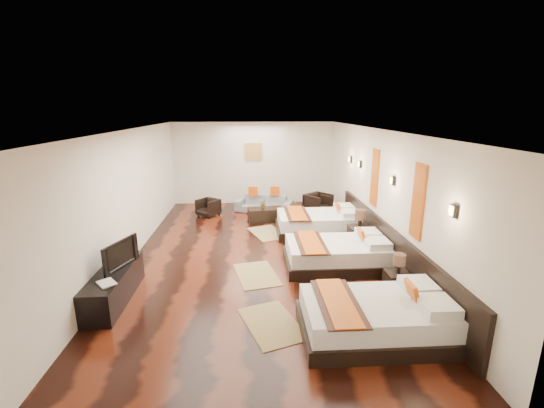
{
  "coord_description": "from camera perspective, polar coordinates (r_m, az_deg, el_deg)",
  "views": [
    {
      "loc": [
        -0.13,
        -7.68,
        3.23
      ],
      "look_at": [
        0.37,
        0.35,
        1.1
      ],
      "focal_mm": 23.81,
      "sensor_mm": 36.0,
      "label": 1
    }
  ],
  "objects": [
    {
      "name": "floor",
      "position": [
        8.33,
        -2.43,
        -7.99
      ],
      "size": [
        5.5,
        9.5,
        0.01
      ],
      "primitive_type": "cube",
      "color": "black",
      "rests_on": "ground"
    },
    {
      "name": "ceiling",
      "position": [
        7.69,
        -2.66,
        11.62
      ],
      "size": [
        5.5,
        9.5,
        0.01
      ],
      "primitive_type": "cube",
      "color": "white",
      "rests_on": "floor"
    },
    {
      "name": "back_wall",
      "position": [
        12.56,
        -2.95,
        6.45
      ],
      "size": [
        5.5,
        0.01,
        2.8
      ],
      "primitive_type": "cube",
      "color": "silver",
      "rests_on": "floor"
    },
    {
      "name": "left_wall",
      "position": [
        8.32,
        -21.84,
        1.05
      ],
      "size": [
        0.01,
        9.5,
        2.8
      ],
      "primitive_type": "cube",
      "color": "silver",
      "rests_on": "floor"
    },
    {
      "name": "right_wall",
      "position": [
        8.4,
        16.58,
        1.63
      ],
      "size": [
        0.01,
        9.5,
        2.8
      ],
      "primitive_type": "cube",
      "color": "silver",
      "rests_on": "floor"
    },
    {
      "name": "headboard_panel",
      "position": [
        7.94,
        17.74,
        -6.4
      ],
      "size": [
        0.08,
        6.6,
        0.9
      ],
      "primitive_type": "cube",
      "color": "black",
      "rests_on": "floor"
    },
    {
      "name": "bed_near",
      "position": [
        5.72,
        16.3,
        -16.81
      ],
      "size": [
        2.17,
        1.36,
        0.83
      ],
      "color": "black",
      "rests_on": "floor"
    },
    {
      "name": "bed_mid",
      "position": [
        7.77,
        10.4,
        -7.72
      ],
      "size": [
        2.16,
        1.36,
        0.82
      ],
      "color": "black",
      "rests_on": "floor"
    },
    {
      "name": "bed_far",
      "position": [
        9.69,
        7.48,
        -2.96
      ],
      "size": [
        2.21,
        1.39,
        0.84
      ],
      "color": "black",
      "rests_on": "floor"
    },
    {
      "name": "nightstand_a",
      "position": [
        6.88,
        19.2,
        -11.47
      ],
      "size": [
        0.4,
        0.4,
        0.79
      ],
      "color": "black",
      "rests_on": "floor"
    },
    {
      "name": "nightstand_b",
      "position": [
        8.85,
        13.61,
        -4.72
      ],
      "size": [
        0.48,
        0.48,
        0.95
      ],
      "color": "black",
      "rests_on": "floor"
    },
    {
      "name": "jute_mat_near",
      "position": [
        5.89,
        -0.07,
        -18.38
      ],
      "size": [
        1.11,
        1.38,
        0.01
      ],
      "primitive_type": "cube",
      "rotation": [
        0.0,
        0.0,
        0.34
      ],
      "color": "olive",
      "rests_on": "floor"
    },
    {
      "name": "jute_mat_mid",
      "position": [
        7.38,
        -2.46,
        -11.07
      ],
      "size": [
        0.99,
        1.33,
        0.01
      ],
      "primitive_type": "cube",
      "rotation": [
        0.0,
        0.0,
        0.21
      ],
      "color": "olive",
      "rests_on": "floor"
    },
    {
      "name": "jute_mat_far",
      "position": [
        9.69,
        -0.73,
        -4.59
      ],
      "size": [
        1.12,
        1.39,
        0.01
      ],
      "primitive_type": "cube",
      "rotation": [
        0.0,
        0.0,
        0.35
      ],
      "color": "olive",
      "rests_on": "floor"
    },
    {
      "name": "tv_console",
      "position": [
        6.95,
        -23.65,
        -11.67
      ],
      "size": [
        0.5,
        1.8,
        0.55
      ],
      "primitive_type": "cube",
      "color": "black",
      "rests_on": "floor"
    },
    {
      "name": "tv",
      "position": [
        6.84,
        -23.34,
        -7.25
      ],
      "size": [
        0.4,
        0.86,
        0.5
      ],
      "primitive_type": "imported",
      "rotation": [
        0.0,
        0.0,
        1.23
      ],
      "color": "black",
      "rests_on": "tv_console"
    },
    {
      "name": "book",
      "position": [
        6.35,
        -25.68,
        -11.57
      ],
      "size": [
        0.38,
        0.39,
        0.03
      ],
      "primitive_type": "imported",
      "rotation": [
        0.0,
        0.0,
        0.7
      ],
      "color": "black",
      "rests_on": "tv_console"
    },
    {
      "name": "figurine",
      "position": [
        7.46,
        -21.99,
        -6.1
      ],
      "size": [
        0.36,
        0.36,
        0.3
      ],
      "primitive_type": "imported",
      "rotation": [
        0.0,
        0.0,
        0.29
      ],
      "color": "brown",
      "rests_on": "tv_console"
    },
    {
      "name": "sofa",
      "position": [
        11.63,
        -1.27,
        0.07
      ],
      "size": [
        1.95,
        1.22,
        0.53
      ],
      "primitive_type": "imported",
      "rotation": [
        0.0,
        0.0,
        -0.31
      ],
      "color": "slate",
      "rests_on": "floor"
    },
    {
      "name": "armchair_left",
      "position": [
        11.32,
        -10.05,
        -0.54
      ],
      "size": [
        0.82,
        0.83,
        0.54
      ],
      "primitive_type": "imported",
      "rotation": [
        0.0,
        0.0,
        -0.66
      ],
      "color": "black",
      "rests_on": "floor"
    },
    {
      "name": "armchair_right",
      "position": [
        11.42,
        7.3,
        0.01
      ],
      "size": [
        1.01,
        1.01,
        0.66
      ],
      "primitive_type": "imported",
      "rotation": [
        0.0,
        0.0,
        0.7
      ],
      "color": "black",
      "rests_on": "floor"
    },
    {
      "name": "coffee_table",
      "position": [
        10.64,
        -1.04,
        -1.71
      ],
      "size": [
        1.05,
        0.62,
        0.4
      ],
      "primitive_type": "cube",
      "rotation": [
        0.0,
        0.0,
        0.13
      ],
      "color": "black",
      "rests_on": "floor"
    },
    {
      "name": "table_plant",
      "position": [
        10.56,
        -1.4,
        -0.03
      ],
      "size": [
        0.26,
        0.24,
        0.24
      ],
      "primitive_type": "imported",
      "rotation": [
        0.0,
        0.0,
        -0.27
      ],
      "color": "#2A6220",
      "rests_on": "coffee_table"
    },
    {
      "name": "orange_panel_a",
      "position": [
        6.62,
        22.11,
        0.37
      ],
      "size": [
        0.04,
        0.4,
        1.3
      ],
      "primitive_type": "cube",
      "color": "#D86014",
      "rests_on": "right_wall"
    },
    {
      "name": "orange_panel_b",
      "position": [
        8.61,
        15.93,
        4.03
      ],
      "size": [
        0.04,
        0.4,
        1.3
      ],
      "primitive_type": "cube",
      "color": "#D86014",
      "rests_on": "right_wall"
    },
    {
      "name": "sconce_near",
      "position": [
        5.64,
        26.73,
        -0.96
      ],
      "size": [
        0.07,
        0.12,
        0.18
      ],
      "color": "black",
      "rests_on": "right_wall"
    },
    {
      "name": "sconce_mid",
      "position": [
        7.56,
        18.53,
        3.55
      ],
      "size": [
        0.07,
        0.12,
        0.18
      ],
      "color": "black",
      "rests_on": "right_wall"
    },
    {
      "name": "sconce_far",
      "position": [
        9.61,
        13.71,
        6.16
      ],
      "size": [
        0.07,
        0.12,
        0.18
      ],
      "color": "black",
      "rests_on": "right_wall"
    },
    {
      "name": "sconce_lounge",
      "position": [
        10.46,
        12.27,
        6.93
      ],
      "size": [
        0.07,
        0.12,
        0.18
      ],
      "color": "black",
      "rests_on": "right_wall"
    },
    {
      "name": "gold_artwork",
      "position": [
        12.49,
        -2.98,
        8.25
      ],
      "size": [
        0.6,
        0.04,
        0.6
      ],
      "primitive_type": "cube",
      "color": "#AD873F",
      "rests_on": "back_wall"
    }
  ]
}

